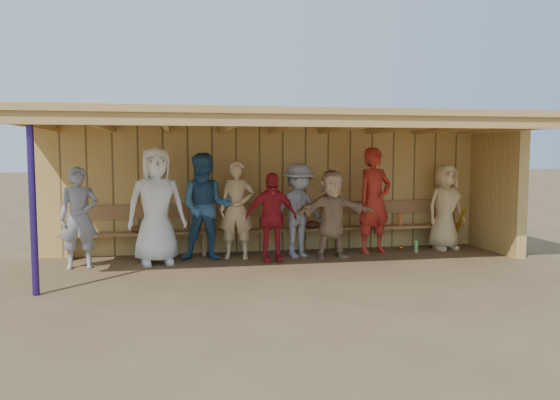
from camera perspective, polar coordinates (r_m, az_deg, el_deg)
The scene contains 13 objects.
ground at distance 9.28m, azimuth 0.40°, elevation -6.66°, with size 90.00×90.00×0.00m, color brown.
player_a at distance 9.37m, azimuth -20.26°, elevation -1.74°, with size 0.60×0.40×1.65m, color gray.
player_b at distance 9.36m, azimuth -12.80°, elevation -0.58°, with size 0.96×0.63×1.97m, color white.
player_c at distance 9.53m, azimuth -7.76°, elevation -0.71°, with size 0.91×0.71×1.87m, color #305A84.
player_d at distance 9.37m, azimuth -0.92°, elevation -1.79°, with size 0.90×0.37×1.53m, color red.
player_e at distance 9.75m, azimuth 1.98°, elevation -1.08°, with size 1.09×0.63×1.68m, color gray.
player_f at distance 9.66m, azimuth 5.48°, elevation -1.48°, with size 1.46×0.47×1.58m, color tan.
player_g at distance 10.24m, azimuth 9.83°, elevation -0.07°, with size 0.72×0.47×1.96m, color #B4291C.
player_h at distance 10.97m, azimuth 16.88°, elevation -0.70°, with size 0.81×0.52×1.65m, color #D7B579.
player_extra at distance 9.64m, azimuth -4.51°, elevation -0.98°, with size 0.64×0.42×1.75m, color tan.
dugout_structure at distance 9.84m, azimuth 1.87°, elevation 3.95°, with size 8.80×3.20×2.50m.
bench at distance 10.27m, azimuth -0.79°, elevation -2.53°, with size 7.60×0.34×0.93m.
dugout_equipment at distance 10.08m, azimuth -3.34°, elevation -2.90°, with size 6.30×0.62×0.80m.
Camera 1 is at (-1.74, -8.92, 1.88)m, focal length 35.00 mm.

